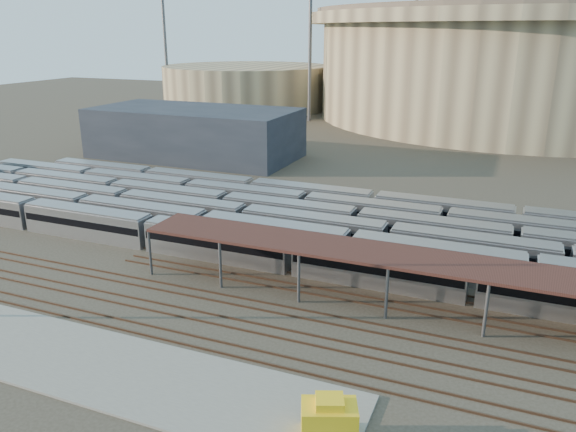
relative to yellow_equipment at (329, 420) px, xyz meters
The scene contains 12 objects.
ground 23.94m from the yellow_equipment, 138.61° to the left, with size 420.00×420.00×0.00m, color #383026.
apron 22.98m from the yellow_equipment, behind, with size 50.00×9.00×0.20m, color gray.
subway_trains 39.11m from the yellow_equipment, 118.67° to the left, with size 130.89×23.90×3.60m.
inspection_shed 20.55m from the yellow_equipment, 78.41° to the left, with size 60.30×6.00×5.30m.
empty_tracks 20.98m from the yellow_equipment, 148.93° to the left, with size 170.00×9.62×0.18m.
stadium 156.70m from the yellow_equipment, 87.40° to the left, with size 124.00×124.00×32.50m.
secondary_arena 165.43m from the yellow_equipment, 118.13° to the left, with size 56.00×56.00×14.00m, color tan.
service_building 88.48m from the yellow_equipment, 126.78° to the left, with size 42.00×20.00×10.00m, color #1E232D.
floodlight_0 136.01m from the yellow_equipment, 110.86° to the left, with size 4.00×1.00×38.40m.
floodlight_1 171.50m from the yellow_equipment, 127.16° to the left, with size 4.00×1.00×38.40m.
floodlight_3 179.06m from the yellow_equipment, 99.03° to the left, with size 4.00×1.00×38.40m.
yellow_equipment is the anchor object (origin of this frame).
Camera 1 is at (26.96, -44.70, 25.19)m, focal length 35.00 mm.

